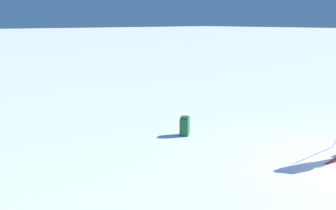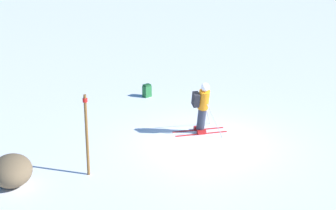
% 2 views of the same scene
% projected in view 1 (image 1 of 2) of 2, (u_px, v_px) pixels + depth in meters
% --- Properties ---
extents(spare_backpack, '(0.35, 0.37, 0.50)m').
position_uv_depth(spare_backpack, '(185.00, 126.00, 12.16)').
color(spare_backpack, '#236633').
rests_on(spare_backpack, ground).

